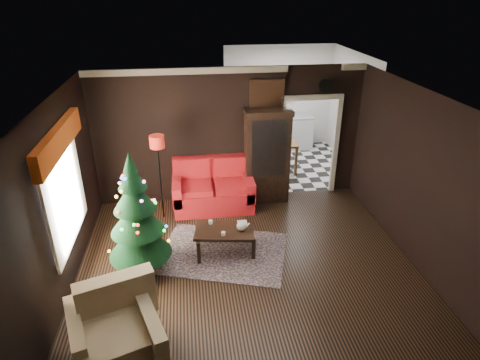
{
  "coord_description": "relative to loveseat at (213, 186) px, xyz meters",
  "views": [
    {
      "loc": [
        -0.86,
        -5.4,
        4.21
      ],
      "look_at": [
        0.0,
        0.9,
        1.15
      ],
      "focal_mm": 30.44,
      "sensor_mm": 36.0,
      "label": 1
    }
  ],
  "objects": [
    {
      "name": "floor",
      "position": [
        0.4,
        -2.05,
        -0.5
      ],
      "size": [
        5.5,
        5.5,
        0.0
      ],
      "primitive_type": "plane",
      "color": "black",
      "rests_on": "ground"
    },
    {
      "name": "ceiling",
      "position": [
        0.4,
        -2.05,
        2.3
      ],
      "size": [
        5.5,
        5.5,
        0.0
      ],
      "primitive_type": "plane",
      "rotation": [
        3.14,
        0.0,
        0.0
      ],
      "color": "white",
      "rests_on": "ground"
    },
    {
      "name": "wall_back",
      "position": [
        0.4,
        0.45,
        0.9
      ],
      "size": [
        5.5,
        0.0,
        5.5
      ],
      "primitive_type": "plane",
      "rotation": [
        1.57,
        0.0,
        0.0
      ],
      "color": "black",
      "rests_on": "ground"
    },
    {
      "name": "wall_front",
      "position": [
        0.4,
        -4.55,
        0.9
      ],
      "size": [
        5.5,
        0.0,
        5.5
      ],
      "primitive_type": "plane",
      "rotation": [
        -1.57,
        0.0,
        0.0
      ],
      "color": "black",
      "rests_on": "ground"
    },
    {
      "name": "wall_left",
      "position": [
        -2.35,
        -2.05,
        0.9
      ],
      "size": [
        0.0,
        5.5,
        5.5
      ],
      "primitive_type": "plane",
      "rotation": [
        1.57,
        0.0,
        1.57
      ],
      "color": "black",
      "rests_on": "ground"
    },
    {
      "name": "wall_right",
      "position": [
        3.15,
        -2.05,
        0.9
      ],
      "size": [
        0.0,
        5.5,
        5.5
      ],
      "primitive_type": "plane",
      "rotation": [
        1.57,
        0.0,
        -1.57
      ],
      "color": "black",
      "rests_on": "ground"
    },
    {
      "name": "doorway",
      "position": [
        2.1,
        0.45,
        0.55
      ],
      "size": [
        1.1,
        0.1,
        2.1
      ],
      "primitive_type": null,
      "color": "#EFE4CA",
      "rests_on": "ground"
    },
    {
      "name": "left_window",
      "position": [
        -2.31,
        -1.85,
        0.95
      ],
      "size": [
        0.05,
        1.6,
        1.4
      ],
      "primitive_type": "cube",
      "color": "white",
      "rests_on": "wall_left"
    },
    {
      "name": "valance",
      "position": [
        -2.23,
        -1.85,
        1.77
      ],
      "size": [
        0.12,
        2.1,
        0.35
      ],
      "primitive_type": "cube",
      "color": "#9B3B10",
      "rests_on": "wall_left"
    },
    {
      "name": "kitchen_floor",
      "position": [
        2.1,
        1.95,
        -0.5
      ],
      "size": [
        3.0,
        3.0,
        0.0
      ],
      "primitive_type": "plane",
      "color": "white",
      "rests_on": "ground"
    },
    {
      "name": "kitchen_window",
      "position": [
        2.1,
        3.4,
        1.2
      ],
      "size": [
        0.7,
        0.06,
        0.7
      ],
      "primitive_type": "cube",
      "color": "white",
      "rests_on": "ground"
    },
    {
      "name": "rug",
      "position": [
        0.03,
        -1.64,
        -0.49
      ],
      "size": [
        2.49,
        2.11,
        0.01
      ],
      "primitive_type": "cube",
      "rotation": [
        0.0,
        0.0,
        -0.3
      ],
      "color": "#462B39",
      "rests_on": "ground"
    },
    {
      "name": "loveseat",
      "position": [
        0.0,
        0.0,
        0.0
      ],
      "size": [
        1.7,
        0.9,
        1.0
      ],
      "primitive_type": null,
      "color": "maroon",
      "rests_on": "ground"
    },
    {
      "name": "curio_cabinet",
      "position": [
        1.15,
        0.22,
        0.45
      ],
      "size": [
        0.9,
        0.45,
        1.9
      ],
      "primitive_type": null,
      "color": "black",
      "rests_on": "ground"
    },
    {
      "name": "floor_lamp",
      "position": [
        -1.02,
        -0.26,
        0.33
      ],
      "size": [
        0.39,
        0.39,
        1.78
      ],
      "primitive_type": null,
      "rotation": [
        0.0,
        0.0,
        0.38
      ],
      "color": "black",
      "rests_on": "ground"
    },
    {
      "name": "christmas_tree",
      "position": [
        -1.31,
        -1.9,
        0.55
      ],
      "size": [
        1.21,
        1.21,
        1.89
      ],
      "primitive_type": null,
      "rotation": [
        0.0,
        0.0,
        -0.26
      ],
      "color": "black",
      "rests_on": "ground"
    },
    {
      "name": "armchair",
      "position": [
        -1.46,
        -3.69,
        -0.04
      ],
      "size": [
        1.3,
        1.3,
        1.04
      ],
      "primitive_type": null,
      "rotation": [
        0.0,
        0.0,
        0.33
      ],
      "color": "tan",
      "rests_on": "ground"
    },
    {
      "name": "coffee_table",
      "position": [
        0.07,
        -1.62,
        -0.26
      ],
      "size": [
        1.08,
        0.74,
        0.45
      ],
      "primitive_type": null,
      "rotation": [
        0.0,
        0.0,
        -0.16
      ],
      "color": "#352216",
      "rests_on": "rug"
    },
    {
      "name": "teapot",
      "position": [
        0.35,
        -1.68,
        0.05
      ],
      "size": [
        0.25,
        0.25,
        0.19
      ],
      "primitive_type": null,
      "rotation": [
        0.0,
        0.0,
        0.33
      ],
      "color": "white",
      "rests_on": "coffee_table"
    },
    {
      "name": "cup_a",
      "position": [
        -0.15,
        -1.39,
        -0.01
      ],
      "size": [
        0.08,
        0.08,
        0.06
      ],
      "primitive_type": "cylinder",
      "rotation": [
        0.0,
        0.0,
        0.19
      ],
      "color": "silver",
      "rests_on": "coffee_table"
    },
    {
      "name": "cup_b",
      "position": [
        0.03,
        -1.79,
        -0.01
      ],
      "size": [
        0.08,
        0.08,
        0.06
      ],
      "primitive_type": "cylinder",
      "rotation": [
        0.0,
        0.0,
        -0.07
      ],
      "color": "silver",
      "rests_on": "coffee_table"
    },
    {
      "name": "book",
      "position": [
        0.31,
        -1.49,
        0.07
      ],
      "size": [
        0.17,
        0.02,
        0.23
      ],
      "primitive_type": "imported",
      "rotation": [
        0.0,
        0.0,
        -0.01
      ],
      "color": "gray",
      "rests_on": "coffee_table"
    },
    {
      "name": "wall_clock",
      "position": [
        2.35,
        0.4,
        1.88
      ],
      "size": [
        0.32,
        0.32,
        0.06
      ],
      "primitive_type": "cylinder",
      "color": "white",
      "rests_on": "wall_back"
    },
    {
      "name": "painting",
      "position": [
        1.15,
        0.41,
        1.75
      ],
      "size": [
        0.62,
        0.05,
        0.52
      ],
      "primitive_type": "cube",
      "color": "#AD794A",
      "rests_on": "wall_back"
    },
    {
      "name": "kitchen_counter",
      "position": [
        2.1,
        3.15,
        -0.05
      ],
      "size": [
        1.8,
        0.6,
        0.9
      ],
      "primitive_type": "cube",
      "color": "silver",
      "rests_on": "ground"
    },
    {
      "name": "kitchen_table",
      "position": [
        1.8,
        1.65,
        -0.12
      ],
      "size": [
        0.7,
        0.7,
        0.75
      ],
      "primitive_type": null,
      "color": "brown",
      "rests_on": "ground"
    }
  ]
}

